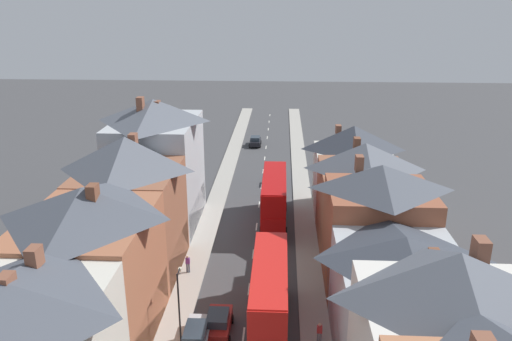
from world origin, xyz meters
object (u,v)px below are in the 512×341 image
object	(u,v)px
car_parked_left_a	(255,141)
pedestrian_near_right	(319,332)
car_near_silver	(196,337)
car_parked_right_a	(218,323)
double_decker_bus_lead	(269,297)
pedestrian_mid_left	(188,263)
street_lamp	(179,302)
car_near_blue	(276,178)
double_decker_bus_mid_street	(274,199)

from	to	relation	value
car_parked_left_a	pedestrian_near_right	bearing A→B (deg)	-81.87
car_near_silver	car_parked_right_a	distance (m)	2.12
car_parked_left_a	pedestrian_near_right	size ratio (longest dim) A/B	2.37
double_decker_bus_lead	pedestrian_mid_left	distance (m)	10.59
double_decker_bus_lead	car_parked_right_a	size ratio (longest dim) A/B	2.82
pedestrian_near_right	street_lamp	bearing A→B (deg)	-178.45
double_decker_bus_lead	car_near_silver	world-z (taller)	double_decker_bus_lead
car_parked_right_a	car_near_blue	bearing A→B (deg)	83.36
double_decker_bus_mid_street	car_parked_left_a	size ratio (longest dim) A/B	2.82
double_decker_bus_mid_street	double_decker_bus_lead	bearing A→B (deg)	-90.00
double_decker_bus_lead	car_near_blue	bearing A→B (deg)	89.98
car_near_blue	car_parked_right_a	distance (m)	31.12
double_decker_bus_lead	pedestrian_mid_left	bearing A→B (deg)	133.89
car_parked_left_a	car_parked_right_a	size ratio (longest dim) A/B	1.00
double_decker_bus_mid_street	car_near_silver	distance (m)	21.06
double_decker_bus_lead	car_parked_right_a	world-z (taller)	double_decker_bus_lead
double_decker_bus_lead	car_near_silver	xyz separation A→B (m)	(-4.89, -2.17, -1.96)
car_parked_right_a	street_lamp	xyz separation A→B (m)	(-2.45, -1.16, 2.40)
car_near_silver	pedestrian_mid_left	world-z (taller)	pedestrian_mid_left
car_near_silver	car_parked_left_a	bearing A→B (deg)	88.52
double_decker_bus_lead	car_near_silver	distance (m)	5.70
double_decker_bus_mid_street	pedestrian_near_right	world-z (taller)	double_decker_bus_mid_street
double_decker_bus_lead	pedestrian_near_right	bearing A→B (deg)	-21.79
double_decker_bus_lead	car_near_silver	size ratio (longest dim) A/B	2.38
car_near_blue	double_decker_bus_lead	bearing A→B (deg)	-90.02
car_near_blue	car_near_silver	world-z (taller)	car_near_silver
pedestrian_mid_left	car_near_silver	bearing A→B (deg)	-76.41
car_near_silver	street_lamp	size ratio (longest dim) A/B	0.83
car_parked_left_a	street_lamp	size ratio (longest dim) A/B	0.70
car_near_silver	double_decker_bus_mid_street	bearing A→B (deg)	76.51
car_near_blue	pedestrian_mid_left	distance (m)	24.01
car_near_blue	car_parked_left_a	distance (m)	18.11
car_near_silver	car_near_blue	bearing A→B (deg)	81.45
car_near_silver	street_lamp	distance (m)	2.70
double_decker_bus_mid_street	car_parked_right_a	bearing A→B (deg)	-100.86
pedestrian_mid_left	street_lamp	bearing A→B (deg)	-82.59
car_near_blue	street_lamp	xyz separation A→B (m)	(-6.05, -32.06, 2.45)
car_near_blue	pedestrian_near_right	bearing A→B (deg)	-83.76
car_parked_right_a	street_lamp	distance (m)	3.62
car_near_silver	pedestrian_near_right	distance (m)	8.42
car_parked_right_a	pedestrian_near_right	xyz separation A→B (m)	(7.08, -0.90, 0.19)
street_lamp	car_parked_right_a	bearing A→B (deg)	25.27
pedestrian_mid_left	pedestrian_near_right	bearing A→B (deg)	-39.74
car_parked_left_a	car_parked_right_a	world-z (taller)	car_parked_right_a
double_decker_bus_mid_street	pedestrian_mid_left	size ratio (longest dim) A/B	6.71
double_decker_bus_mid_street	pedestrian_near_right	xyz separation A→B (m)	(3.49, -19.61, -1.78)
car_parked_left_a	car_near_silver	bearing A→B (deg)	-91.48
double_decker_bus_lead	car_near_blue	distance (m)	30.48
double_decker_bus_lead	car_parked_left_a	size ratio (longest dim) A/B	2.82
car_parked_right_a	pedestrian_near_right	world-z (taller)	pedestrian_near_right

